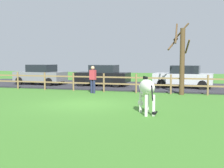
# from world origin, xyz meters

# --- Properties ---
(ground_plane) EXTENTS (60.00, 60.00, 0.00)m
(ground_plane) POSITION_xyz_m (0.00, 0.00, 0.00)
(ground_plane) COLOR #3D7528
(parking_asphalt) EXTENTS (28.00, 7.40, 0.05)m
(parking_asphalt) POSITION_xyz_m (0.00, 9.30, 0.03)
(parking_asphalt) COLOR #2D2D33
(parking_asphalt) RESTS_ON ground_plane
(paddock_fence) EXTENTS (20.78, 0.11, 1.16)m
(paddock_fence) POSITION_xyz_m (-0.67, 5.00, 0.67)
(paddock_fence) COLOR olive
(paddock_fence) RESTS_ON ground_plane
(bare_tree) EXTENTS (1.26, 1.20, 4.16)m
(bare_tree) POSITION_xyz_m (4.06, 4.94, 2.09)
(bare_tree) COLOR #513A23
(bare_tree) RESTS_ON ground_plane
(zebra) EXTENTS (1.08, 1.80, 1.41)m
(zebra) POSITION_xyz_m (3.18, -1.56, 0.93)
(zebra) COLOR white
(zebra) RESTS_ON ground_plane
(crow_on_grass) EXTENTS (0.21, 0.10, 0.20)m
(crow_on_grass) POSITION_xyz_m (3.56, -1.98, 0.13)
(crow_on_grass) COLOR black
(crow_on_grass) RESTS_ON ground_plane
(parked_car_black) EXTENTS (4.02, 1.93, 1.56)m
(parked_car_black) POSITION_xyz_m (-1.89, 8.43, 0.84)
(parked_car_black) COLOR black
(parked_car_black) RESTS_ON parking_asphalt
(parked_car_silver) EXTENTS (4.10, 2.09, 1.56)m
(parked_car_silver) POSITION_xyz_m (3.99, 8.67, 0.84)
(parked_car_silver) COLOR #B7BABF
(parked_car_silver) RESTS_ON parking_asphalt
(parked_car_grey) EXTENTS (4.12, 2.14, 1.56)m
(parked_car_grey) POSITION_xyz_m (-6.94, 8.15, 0.84)
(parked_car_grey) COLOR slate
(parked_car_grey) RESTS_ON parking_asphalt
(visitor_near_fence) EXTENTS (0.39, 0.28, 1.64)m
(visitor_near_fence) POSITION_xyz_m (-1.08, 4.14, 0.91)
(visitor_near_fence) COLOR #232847
(visitor_near_fence) RESTS_ON ground_plane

